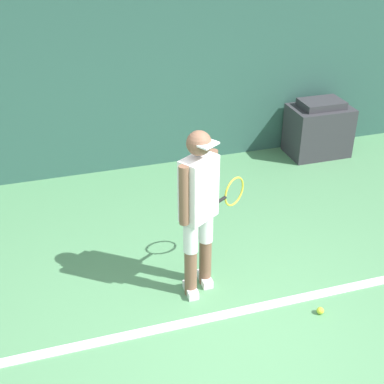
{
  "coord_description": "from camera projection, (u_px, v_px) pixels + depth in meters",
  "views": [
    {
      "loc": [
        -1.31,
        -3.13,
        3.45
      ],
      "look_at": [
        -0.05,
        0.99,
        0.98
      ],
      "focal_mm": 50.0,
      "sensor_mm": 36.0,
      "label": 1
    }
  ],
  "objects": [
    {
      "name": "back_wall",
      "position": [
        137.0,
        74.0,
        6.96
      ],
      "size": [
        24.0,
        0.1,
        2.65
      ],
      "color": "#2D564C",
      "rests_on": "ground_plane"
    },
    {
      "name": "ground_plane",
      "position": [
        231.0,
        343.0,
        4.65
      ],
      "size": [
        24.0,
        24.0,
        0.0
      ],
      "primitive_type": "plane",
      "color": "#518C5B"
    },
    {
      "name": "covered_chair",
      "position": [
        318.0,
        129.0,
        7.75
      ],
      "size": [
        0.86,
        0.59,
        0.83
      ],
      "color": "#333338",
      "rests_on": "ground_plane"
    },
    {
      "name": "tennis_player",
      "position": [
        199.0,
        207.0,
        4.83
      ],
      "size": [
        0.81,
        0.57,
        1.68
      ],
      "rotation": [
        0.0,
        0.0,
        0.57
      ],
      "color": "brown",
      "rests_on": "ground_plane"
    },
    {
      "name": "tennis_ball",
      "position": [
        320.0,
        311.0,
        4.95
      ],
      "size": [
        0.07,
        0.07,
        0.07
      ],
      "color": "#D1E533",
      "rests_on": "ground_plane"
    },
    {
      "name": "court_baseline",
      "position": [
        218.0,
        316.0,
        4.93
      ],
      "size": [
        21.6,
        0.1,
        0.01
      ],
      "color": "white",
      "rests_on": "ground_plane"
    }
  ]
}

